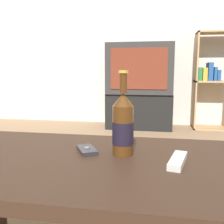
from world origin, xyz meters
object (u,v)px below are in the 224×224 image
Objects in this scene: beer_bottle at (123,125)px; remote_control at (178,161)px; cell_phone at (86,150)px; television at (140,69)px; tv_stand at (139,110)px; bookshelf at (211,79)px.

remote_control is (0.18, -0.06, -0.09)m from beer_bottle.
beer_bottle is at bearing -31.12° from cell_phone.
television is 2.67m from cell_phone.
bookshelf is at bearing 5.35° from tv_stand.
beer_bottle reaches higher than tv_stand.
tv_stand is 5.51× the size of remote_control.
bookshelf is 2.86m from beer_bottle.
bookshelf is 2.90m from cell_phone.
remote_control reaches higher than cell_phone.
tv_stand is 0.69× the size of bookshelf.
television is at bearing 60.89° from cell_phone.
cell_phone is at bearing -179.41° from remote_control.
cell_phone is (-0.93, -2.74, -0.17)m from bookshelf.
television is at bearing 92.67° from beer_bottle.
tv_stand is 2.69m from beer_bottle.
cell_phone is (-0.13, 0.01, -0.10)m from beer_bottle.
beer_bottle reaches higher than cell_phone.
beer_bottle is 2.44× the size of cell_phone.
bookshelf is (0.92, 0.09, -0.13)m from television.
television reaches higher than remote_control.
television is at bearing 109.17° from remote_control.
bookshelf reaches higher than television.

